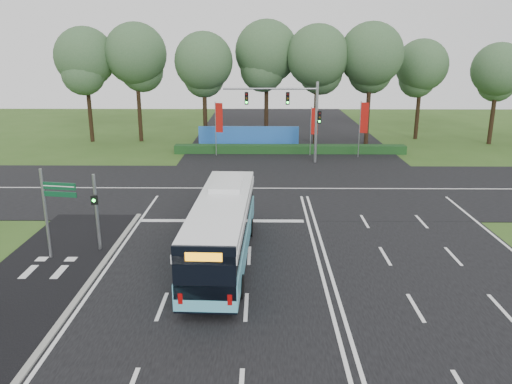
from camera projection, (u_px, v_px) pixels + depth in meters
ground at (317, 257)px, 24.23m from camera, size 120.00×120.00×0.00m
road_main at (317, 256)px, 24.23m from camera, size 20.00×120.00×0.04m
road_cross at (299, 189)px, 35.75m from camera, size 120.00×14.00×0.05m
bike_path at (34, 283)px, 21.48m from camera, size 5.00×18.00×0.06m
kerb_strip at (90, 282)px, 21.44m from camera, size 0.25×18.00×0.12m
city_bus at (222, 228)px, 23.30m from camera, size 2.80×11.48×3.27m
pedestrian_signal at (96, 210)px, 24.37m from camera, size 0.35×0.44×3.92m
street_sign at (51, 204)px, 23.17m from camera, size 1.72×0.38×4.45m
banner_flag_left at (218, 121)px, 45.71m from camera, size 0.72×0.25×5.02m
banner_flag_mid at (314, 124)px, 45.88m from camera, size 0.67×0.12×4.55m
banner_flag_right at (363, 121)px, 45.01m from camera, size 0.73×0.30×5.14m
traffic_light_gantry at (296, 109)px, 42.61m from camera, size 8.41×0.28×7.00m
hedge at (290, 149)px, 47.64m from camera, size 22.00×1.20×0.80m
blue_hoarding at (249, 137)px, 49.89m from camera, size 10.00×0.30×2.20m
eucalyptus_row at (304, 58)px, 50.98m from camera, size 53.67×9.39×12.58m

